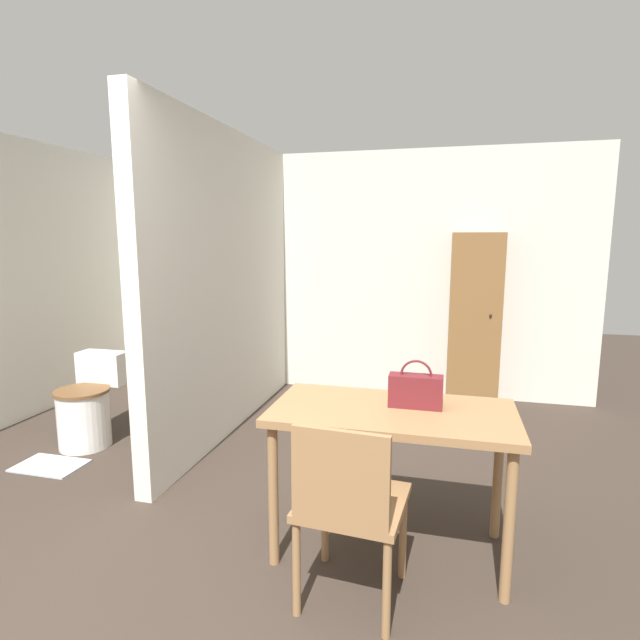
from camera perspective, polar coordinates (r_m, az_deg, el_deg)
name	(u,v)px	position (r m, az deg, el deg)	size (l,w,h in m)	color
wall_back	(318,273)	(5.42, -0.19, 5.35)	(5.62, 0.12, 2.50)	silver
partition_wall	(228,284)	(4.26, -10.52, 4.12)	(0.12, 2.66, 2.50)	silver
dining_table	(392,427)	(2.61, 8.22, -11.97)	(1.22, 0.63, 0.77)	#997047
wooden_chair	(349,503)	(2.30, 3.33, -20.10)	(0.49, 0.49, 0.88)	#997047
toilet	(88,407)	(4.42, -24.97, -8.97)	(0.41, 0.56, 0.70)	white
handbag	(416,390)	(2.60, 10.88, -7.88)	(0.27, 0.10, 0.25)	maroon
wooden_cabinet	(474,321)	(5.05, 17.22, -0.06)	(0.48, 0.38, 1.68)	brown
bath_mat	(50,466)	(4.22, -28.48, -14.42)	(0.47, 0.30, 0.01)	#B2BCC6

